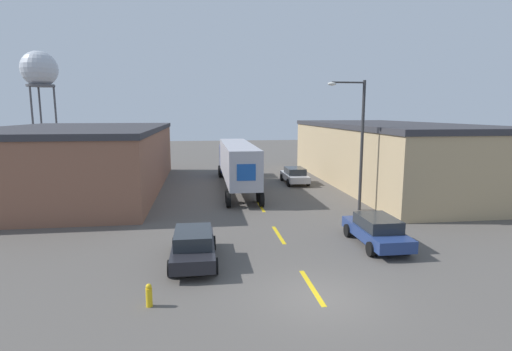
{
  "coord_description": "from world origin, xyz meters",
  "views": [
    {
      "loc": [
        -4.02,
        -12.9,
        6.55
      ],
      "look_at": [
        -0.6,
        12.12,
        2.53
      ],
      "focal_mm": 28.0,
      "sensor_mm": 36.0,
      "label": 1
    }
  ],
  "objects_px": {
    "parked_car_right_far": "(295,175)",
    "water_tower": "(39,70)",
    "fire_hydrant": "(149,295)",
    "semi_truck": "(236,161)",
    "street_lamp": "(358,137)",
    "parked_car_right_near": "(376,230)",
    "parked_car_left_near": "(193,245)"
  },
  "relations": [
    {
      "from": "parked_car_right_far",
      "to": "water_tower",
      "type": "xyz_separation_m",
      "value": [
        -31.26,
        26.64,
        11.65
      ]
    },
    {
      "from": "water_tower",
      "to": "fire_hydrant",
      "type": "height_order",
      "value": "water_tower"
    },
    {
      "from": "semi_truck",
      "to": "street_lamp",
      "type": "height_order",
      "value": "street_lamp"
    },
    {
      "from": "semi_truck",
      "to": "fire_hydrant",
      "type": "distance_m",
      "value": 21.59
    },
    {
      "from": "semi_truck",
      "to": "parked_car_right_near",
      "type": "distance_m",
      "value": 16.99
    },
    {
      "from": "parked_car_left_near",
      "to": "street_lamp",
      "type": "relative_size",
      "value": 0.55
    },
    {
      "from": "water_tower",
      "to": "street_lamp",
      "type": "height_order",
      "value": "water_tower"
    },
    {
      "from": "street_lamp",
      "to": "parked_car_right_near",
      "type": "bearing_deg",
      "value": -103.77
    },
    {
      "from": "street_lamp",
      "to": "fire_hydrant",
      "type": "bearing_deg",
      "value": -135.23
    },
    {
      "from": "street_lamp",
      "to": "fire_hydrant",
      "type": "xyz_separation_m",
      "value": [
        -12.09,
        -11.99,
        -4.54
      ]
    },
    {
      "from": "water_tower",
      "to": "street_lamp",
      "type": "distance_m",
      "value": 50.27
    },
    {
      "from": "parked_car_right_near",
      "to": "water_tower",
      "type": "bearing_deg",
      "value": 125.26
    },
    {
      "from": "parked_car_left_near",
      "to": "parked_car_right_near",
      "type": "height_order",
      "value": "same"
    },
    {
      "from": "parked_car_right_far",
      "to": "street_lamp",
      "type": "bearing_deg",
      "value": -80.74
    },
    {
      "from": "water_tower",
      "to": "semi_truck",
      "type": "bearing_deg",
      "value": -47.67
    },
    {
      "from": "fire_hydrant",
      "to": "parked_car_left_near",
      "type": "bearing_deg",
      "value": 69.83
    },
    {
      "from": "semi_truck",
      "to": "water_tower",
      "type": "bearing_deg",
      "value": 132.5
    },
    {
      "from": "parked_car_right_near",
      "to": "water_tower",
      "type": "relative_size",
      "value": 0.31
    },
    {
      "from": "parked_car_left_near",
      "to": "water_tower",
      "type": "bearing_deg",
      "value": 116.24
    },
    {
      "from": "semi_truck",
      "to": "parked_car_right_near",
      "type": "bearing_deg",
      "value": -70.71
    },
    {
      "from": "parked_car_right_near",
      "to": "street_lamp",
      "type": "relative_size",
      "value": 0.55
    },
    {
      "from": "water_tower",
      "to": "parked_car_left_near",
      "type": "bearing_deg",
      "value": -63.76
    },
    {
      "from": "semi_truck",
      "to": "street_lamp",
      "type": "distance_m",
      "value": 11.81
    },
    {
      "from": "semi_truck",
      "to": "parked_car_left_near",
      "type": "bearing_deg",
      "value": -101.09
    },
    {
      "from": "parked_car_right_far",
      "to": "parked_car_right_near",
      "type": "bearing_deg",
      "value": -90.0
    },
    {
      "from": "parked_car_right_near",
      "to": "fire_hydrant",
      "type": "distance_m",
      "value": 11.5
    },
    {
      "from": "water_tower",
      "to": "street_lamp",
      "type": "xyz_separation_m",
      "value": [
        32.98,
        -37.2,
        -7.48
      ]
    },
    {
      "from": "parked_car_right_near",
      "to": "parked_car_right_far",
      "type": "bearing_deg",
      "value": 90.0
    },
    {
      "from": "parked_car_right_near",
      "to": "fire_hydrant",
      "type": "relative_size",
      "value": 5.83
    },
    {
      "from": "parked_car_left_near",
      "to": "water_tower",
      "type": "distance_m",
      "value": 51.82
    },
    {
      "from": "street_lamp",
      "to": "parked_car_left_near",
      "type": "bearing_deg",
      "value": -142.77
    },
    {
      "from": "parked_car_left_near",
      "to": "parked_car_right_far",
      "type": "height_order",
      "value": "same"
    }
  ]
}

